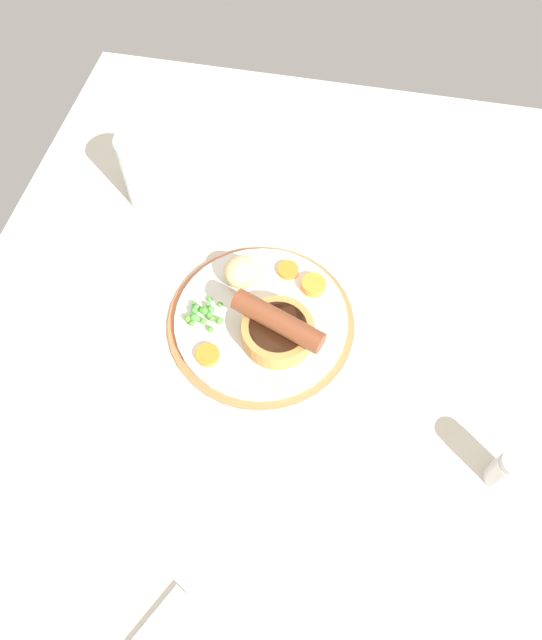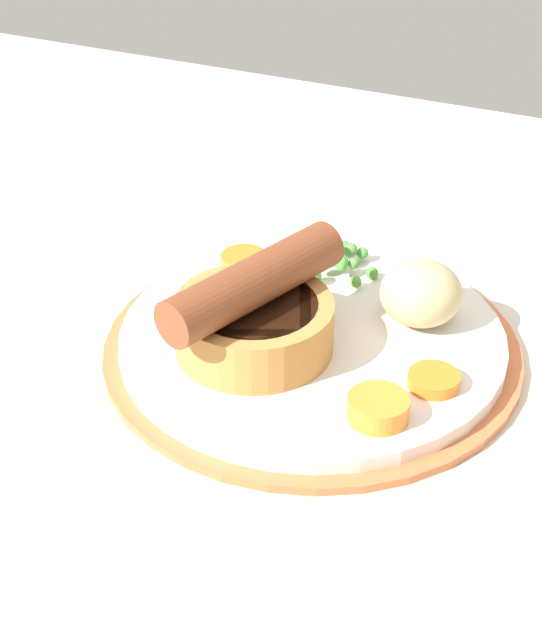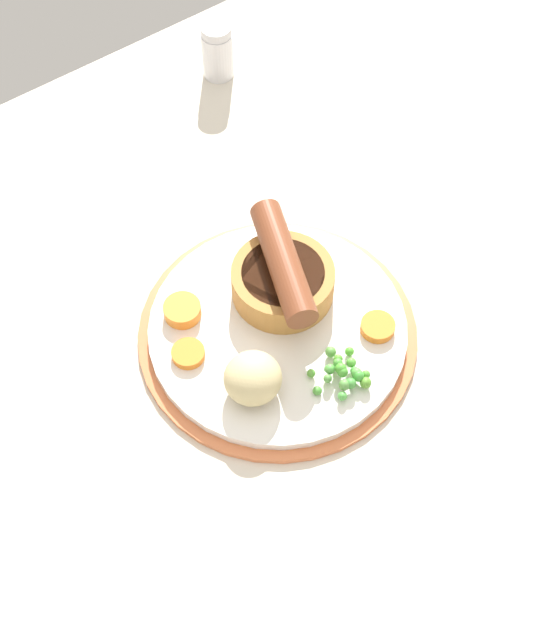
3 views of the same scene
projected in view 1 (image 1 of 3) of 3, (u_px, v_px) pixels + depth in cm
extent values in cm
cube|color=beige|center=(254.00, 362.00, 73.62)|extent=(110.00, 80.00, 3.00)
cylinder|color=#CC6B3D|center=(259.00, 322.00, 74.58)|extent=(24.41, 24.41, 0.50)
cylinder|color=silver|center=(259.00, 320.00, 74.19)|extent=(22.46, 22.46, 1.40)
cylinder|color=#BC8442|center=(278.00, 332.00, 70.74)|extent=(9.02, 9.02, 3.03)
cylinder|color=#33190C|center=(278.00, 327.00, 69.57)|extent=(7.22, 7.22, 0.30)
cylinder|color=brown|center=(278.00, 321.00, 68.26)|extent=(6.81, 12.15, 2.73)
sphere|color=#4EA341|center=(211.00, 309.00, 72.96)|extent=(0.86, 0.86, 0.86)
sphere|color=#56983F|center=(220.00, 321.00, 72.56)|extent=(0.94, 0.94, 0.94)
sphere|color=#579743|center=(197.00, 307.00, 73.17)|extent=(0.94, 0.94, 0.94)
sphere|color=#50992F|center=(212.00, 319.00, 72.46)|extent=(0.77, 0.77, 0.77)
sphere|color=#53A444|center=(196.00, 318.00, 72.42)|extent=(0.93, 0.93, 0.93)
sphere|color=#57972F|center=(188.00, 319.00, 72.70)|extent=(0.97, 0.97, 0.97)
sphere|color=#51A63E|center=(212.00, 309.00, 73.09)|extent=(0.70, 0.70, 0.70)
sphere|color=green|center=(203.00, 310.00, 72.54)|extent=(0.91, 0.91, 0.91)
sphere|color=#529935|center=(220.00, 304.00, 74.01)|extent=(0.73, 0.73, 0.73)
sphere|color=green|center=(194.00, 304.00, 73.85)|extent=(0.78, 0.78, 0.78)
sphere|color=green|center=(205.00, 311.00, 72.41)|extent=(0.97, 0.97, 0.97)
sphere|color=#4B9731|center=(192.00, 323.00, 72.44)|extent=(0.73, 0.73, 0.73)
sphere|color=#45973D|center=(195.00, 311.00, 72.96)|extent=(0.93, 0.93, 0.93)
sphere|color=#4A9939|center=(210.00, 315.00, 72.50)|extent=(0.81, 0.81, 0.81)
sphere|color=#51A738|center=(204.00, 321.00, 72.21)|extent=(0.84, 0.84, 0.84)
sphere|color=green|center=(194.00, 317.00, 72.49)|extent=(0.98, 0.98, 0.98)
sphere|color=green|center=(211.00, 329.00, 72.09)|extent=(0.78, 0.78, 0.78)
sphere|color=green|center=(198.00, 319.00, 72.42)|extent=(0.73, 0.73, 0.73)
sphere|color=#549641|center=(208.00, 305.00, 73.47)|extent=(0.72, 0.72, 0.72)
sphere|color=#4C9E38|center=(210.00, 299.00, 74.53)|extent=(0.79, 0.79, 0.79)
ellipsoid|color=#CCB77F|center=(241.00, 272.00, 74.91)|extent=(6.50, 6.48, 3.77)
cylinder|color=orange|center=(208.00, 355.00, 70.38)|extent=(3.39, 3.39, 0.84)
cylinder|color=orange|center=(288.00, 270.00, 76.91)|extent=(3.14, 3.14, 0.74)
cylinder|color=orange|center=(314.00, 285.00, 75.38)|extent=(3.34, 3.34, 1.24)
cylinder|color=silver|center=(146.00, 170.00, 81.02)|extent=(6.75, 6.75, 11.20)
cylinder|color=silver|center=(506.00, 471.00, 62.34)|extent=(3.29, 3.29, 5.19)
cylinder|color=silver|center=(516.00, 463.00, 59.67)|extent=(3.13, 3.13, 1.00)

